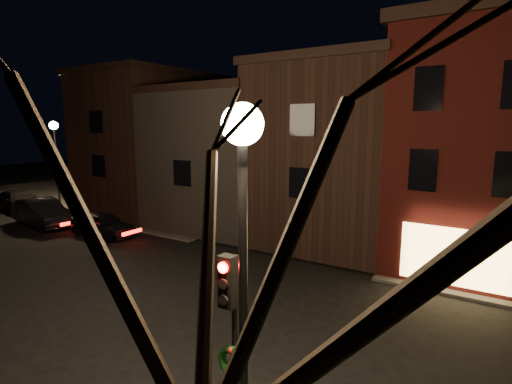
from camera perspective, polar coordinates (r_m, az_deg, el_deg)
ground at (r=15.52m, az=-8.28°, el=-14.52°), size 120.00×120.00×0.00m
sidewalk_far_left at (r=42.91m, az=-10.99°, el=0.95°), size 30.00×30.00×0.12m
corner_building at (r=20.17m, az=28.86°, el=5.79°), size 6.50×8.50×10.50m
row_building_a at (r=22.60m, az=12.25°, el=5.57°), size 7.30×10.30×9.40m
row_building_b at (r=26.07m, az=-2.93°, el=5.16°), size 7.80×10.30×8.40m
row_building_c at (r=30.82m, az=-14.05°, el=6.95°), size 7.30×10.30×9.90m
street_lamp_near at (r=5.73m, az=-1.91°, el=-1.62°), size 0.60×0.60×6.48m
street_lamp_far at (r=33.03m, az=-26.81°, el=6.54°), size 0.60×0.60×6.48m
traffic_signal at (r=7.26m, az=-3.59°, el=-19.13°), size 0.58×0.38×4.05m
bare_tree_right at (r=2.86m, az=-9.09°, el=6.64°), size 6.40×6.40×8.50m
parked_car_a at (r=24.54m, az=-21.04°, el=-4.31°), size 4.25×1.92×1.41m
parked_car_b at (r=28.60m, az=-28.23°, el=-2.61°), size 5.39×2.39×1.72m
parked_car_c at (r=34.70m, az=-30.71°, el=-1.06°), size 5.35×2.68×1.49m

